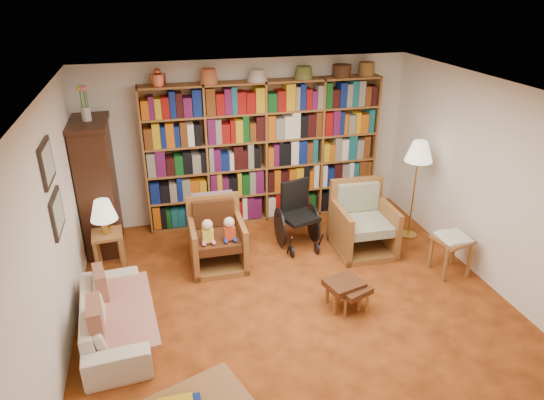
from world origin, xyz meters
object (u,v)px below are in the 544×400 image
object	(u,v)px
wheelchair	(297,216)
side_table_papers	(452,244)
footstool_b	(353,291)
sofa	(114,316)
floor_lamp	(419,155)
armchair_sage	(361,224)
armchair_leather	(216,237)
footstool_a	(344,286)
side_table_lamp	(108,243)

from	to	relation	value
wheelchair	side_table_papers	distance (m)	2.12
wheelchair	footstool_b	bearing A→B (deg)	-84.21
sofa	floor_lamp	distance (m)	4.50
sofa	footstool_b	distance (m)	2.68
armchair_sage	wheelchair	bearing A→B (deg)	157.66
armchair_leather	armchair_sage	distance (m)	2.05
armchair_leather	side_table_papers	world-z (taller)	armchair_leather
armchair_sage	floor_lamp	distance (m)	1.26
sofa	armchair_sage	bearing A→B (deg)	-75.94
side_table_papers	footstool_b	bearing A→B (deg)	-164.77
armchair_leather	footstool_b	size ratio (longest dim) A/B	2.06
sofa	armchair_sage	distance (m)	3.52
sofa	footstool_a	distance (m)	2.59
side_table_papers	footstool_b	world-z (taller)	side_table_papers
armchair_leather	armchair_sage	world-z (taller)	armchair_sage
side_table_lamp	armchair_leather	world-z (taller)	armchair_leather
armchair_sage	footstool_b	world-z (taller)	armchair_sage
side_table_papers	footstool_a	size ratio (longest dim) A/B	1.14
side_table_lamp	footstool_b	size ratio (longest dim) A/B	1.26
side_table_lamp	side_table_papers	xyz separation A→B (m)	(4.30, -1.15, 0.02)
sofa	side_table_papers	xyz separation A→B (m)	(4.20, 0.19, 0.19)
armchair_leather	footstool_a	xyz separation A→B (m)	(1.29, -1.37, -0.09)
armchair_leather	side_table_papers	bearing A→B (deg)	-19.58
side_table_papers	footstool_b	xyz separation A→B (m)	(-1.53, -0.42, -0.18)
side_table_lamp	floor_lamp	world-z (taller)	floor_lamp
sofa	floor_lamp	world-z (taller)	floor_lamp
sofa	side_table_lamp	distance (m)	1.35
side_table_papers	footstool_b	size ratio (longest dim) A/B	1.24
side_table_lamp	armchair_leather	distance (m)	1.40
armchair_sage	side_table_papers	xyz separation A→B (m)	(0.86, -0.92, 0.06)
wheelchair	footstool_b	xyz separation A→B (m)	(0.17, -1.68, -0.18)
wheelchair	armchair_leather	bearing A→B (deg)	-169.23
side_table_lamp	armchair_sage	xyz separation A→B (m)	(3.44, -0.23, -0.04)
floor_lamp	footstool_b	bearing A→B (deg)	-136.36
footstool_b	wheelchair	bearing A→B (deg)	95.79
side_table_lamp	footstool_a	world-z (taller)	side_table_lamp
sofa	armchair_sage	size ratio (longest dim) A/B	1.67
armchair_sage	wheelchair	xyz separation A→B (m)	(-0.84, 0.34, 0.06)
side_table_lamp	wheelchair	bearing A→B (deg)	2.48
floor_lamp	footstool_a	size ratio (longest dim) A/B	3.08
armchair_sage	sofa	bearing A→B (deg)	-161.66
sofa	armchair_leather	xyz separation A→B (m)	(1.29, 1.22, 0.14)
footstool_b	armchair_leather	bearing A→B (deg)	133.49
side_table_papers	armchair_leather	bearing A→B (deg)	160.42
sofa	side_table_papers	world-z (taller)	side_table_papers
floor_lamp	side_table_papers	xyz separation A→B (m)	(0.00, -1.04, -0.86)
floor_lamp	sofa	bearing A→B (deg)	-163.66
sofa	footstool_a	xyz separation A→B (m)	(2.58, -0.15, 0.05)
side_table_papers	footstool_a	bearing A→B (deg)	-168.31
sofa	footstool_a	world-z (taller)	sofa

